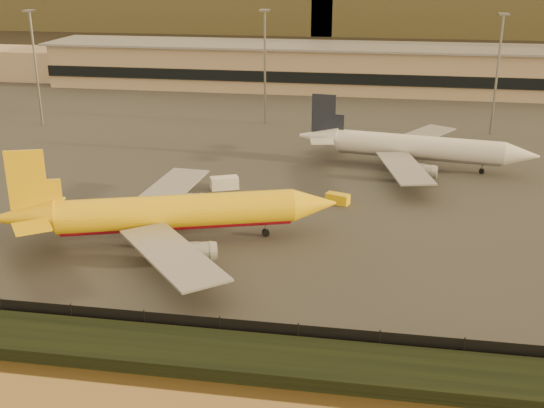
{
  "coord_description": "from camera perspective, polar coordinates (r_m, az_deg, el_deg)",
  "views": [
    {
      "loc": [
        17.28,
        -71.7,
        36.77
      ],
      "look_at": [
        3.12,
        12.0,
        5.67
      ],
      "focal_mm": 45.0,
      "sensor_mm": 36.0,
      "label": 1
    }
  ],
  "objects": [
    {
      "name": "embankment",
      "position": [
        67.76,
        -6.86,
        -12.2
      ],
      "size": [
        320.0,
        7.0,
        1.4
      ],
      "primitive_type": "cube",
      "color": "black",
      "rests_on": "ground"
    },
    {
      "name": "gse_vehicle_yellow",
      "position": [
        106.69,
        5.52,
        0.44
      ],
      "size": [
        3.95,
        2.71,
        1.63
      ],
      "primitive_type": "cube",
      "rotation": [
        0.0,
        0.0,
        -0.33
      ],
      "color": "yellow",
      "rests_on": "tarmac"
    },
    {
      "name": "gse_vehicle_white",
      "position": [
        113.2,
        -4.01,
        1.77
      ],
      "size": [
        4.99,
        3.72,
        2.05
      ],
      "primitive_type": "cube",
      "rotation": [
        0.0,
        0.0,
        0.42
      ],
      "color": "silver",
      "rests_on": "tarmac"
    },
    {
      "name": "apron_light_masts",
      "position": [
        148.22,
        8.81,
        11.72
      ],
      "size": [
        152.2,
        12.2,
        25.4
      ],
      "color": "slate",
      "rests_on": "tarmac"
    },
    {
      "name": "ground",
      "position": [
        82.41,
        -3.56,
        -6.42
      ],
      "size": [
        900.0,
        900.0,
        0.0
      ],
      "primitive_type": "plane",
      "color": "black",
      "rests_on": "ground"
    },
    {
      "name": "perimeter_fence",
      "position": [
        70.73,
        -5.97,
        -10.1
      ],
      "size": [
        300.0,
        0.05,
        2.2
      ],
      "primitive_type": "cube",
      "color": "black",
      "rests_on": "tarmac"
    },
    {
      "name": "white_narrowbody_jet",
      "position": [
        126.59,
        11.78,
        4.65
      ],
      "size": [
        43.13,
        41.66,
        12.4
      ],
      "rotation": [
        0.0,
        0.0,
        -0.15
      ],
      "color": "silver",
      "rests_on": "tarmac"
    },
    {
      "name": "tarmac",
      "position": [
        171.56,
        3.63,
        7.74
      ],
      "size": [
        320.0,
        220.0,
        0.2
      ],
      "primitive_type": "cube",
      "color": "#2D2D2D",
      "rests_on": "ground"
    },
    {
      "name": "terminal_building",
      "position": [
        202.11,
        0.45,
        11.44
      ],
      "size": [
        202.0,
        25.0,
        12.6
      ],
      "color": "tan",
      "rests_on": "tarmac"
    },
    {
      "name": "dhl_cargo_jet",
      "position": [
        92.01,
        -8.46,
        -0.8
      ],
      "size": [
        44.44,
        42.33,
        13.6
      ],
      "rotation": [
        0.0,
        0.0,
        0.32
      ],
      "color": "yellow",
      "rests_on": "tarmac"
    }
  ]
}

